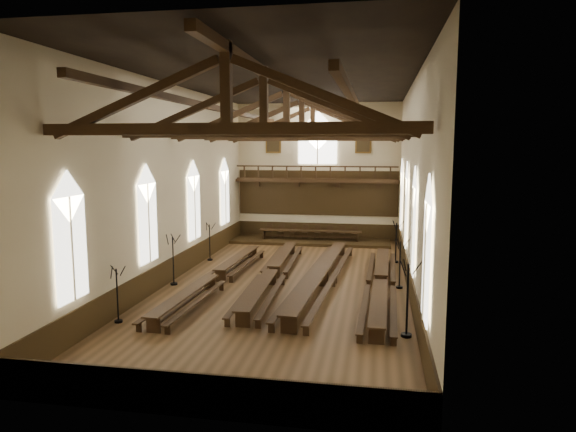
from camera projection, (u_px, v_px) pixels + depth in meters
The scene contains 21 objects.
ground at pixel (287, 284), 25.78m from camera, with size 26.00×26.00×0.00m, color brown.
room_walls at pixel (287, 155), 24.90m from camera, with size 26.00×26.00×26.00m.
wainscot_band at pixel (287, 273), 25.70m from camera, with size 12.00×26.00×1.20m.
side_windows at pixel (287, 211), 25.27m from camera, with size 11.85×19.80×4.50m.
end_window at pixel (318, 141), 37.39m from camera, with size 2.80×0.12×3.80m.
minstrels_gallery at pixel (317, 187), 37.60m from camera, with size 11.80×1.24×3.70m.
portraits at pixel (318, 143), 37.40m from camera, with size 7.75×0.09×1.45m.
roof_trusses at pixel (287, 118), 24.66m from camera, with size 11.70×25.70×2.80m.
refectory_row_a at pixel (216, 276), 25.43m from camera, with size 1.66×13.94×0.70m.
refectory_row_b at pixel (272, 271), 26.23m from camera, with size 1.70×14.24×0.73m.
refectory_row_c at pixel (321, 273), 25.71m from camera, with size 2.05×14.90×0.79m.
refectory_row_d at pixel (381, 281), 24.42m from camera, with size 1.60×14.07×0.71m.
dais at pixel (310, 241), 36.94m from camera, with size 11.40×3.05×0.20m, color #372710.
high_table at pixel (310, 232), 36.85m from camera, with size 7.35×0.92×0.69m.
high_chairs at pixel (311, 231), 37.56m from camera, with size 6.72×0.43×0.96m.
candelabrum_left_near at pixel (118, 305), 20.11m from camera, with size 0.68×0.68×2.29m.
candelabrum_left_mid at pixel (174, 270), 25.57m from camera, with size 0.75×0.78×2.58m.
candelabrum_left_far at pixel (210, 249), 31.08m from camera, with size 0.65×0.71×2.33m.
candelabrum_right_near at pixel (407, 314), 18.58m from camera, with size 0.82×0.87×2.87m.
candelabrum_right_mid at pixel (400, 273), 24.97m from camera, with size 0.71×0.74×2.46m.
candelabrum_right_far at pixel (396, 250), 30.51m from camera, with size 0.69×0.78×2.53m.
Camera 1 is at (4.39, -24.69, 6.90)m, focal length 32.00 mm.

